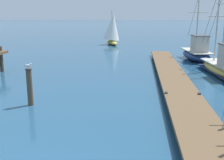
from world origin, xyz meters
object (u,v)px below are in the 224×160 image
object	(u,v)px
perched_seagull	(28,66)
fishing_boat_3	(224,66)
mooring_piling	(30,86)
distant_sailboat	(112,29)
fishing_boat_2	(197,52)

from	to	relation	value
perched_seagull	fishing_boat_3	bearing A→B (deg)	32.96
mooring_piling	distant_sailboat	xyz separation A→B (m)	(1.88, 26.87, 1.29)
mooring_piling	perched_seagull	world-z (taller)	perched_seagull
fishing_boat_3	perched_seagull	distance (m)	13.48
fishing_boat_2	fishing_boat_3	distance (m)	6.64
fishing_boat_2	mooring_piling	world-z (taller)	fishing_boat_2
fishing_boat_2	fishing_boat_3	xyz separation A→B (m)	(0.41, -6.63, -0.06)
fishing_boat_2	perched_seagull	distance (m)	17.70
fishing_boat_3	mooring_piling	xyz separation A→B (m)	(-11.26, -7.30, 0.24)
fishing_boat_3	perched_seagull	xyz separation A→B (m)	(-11.26, -7.30, 1.24)
fishing_boat_3	distant_sailboat	distance (m)	21.75
fishing_boat_3	mooring_piling	bearing A→B (deg)	-147.04
distant_sailboat	fishing_boat_3	bearing A→B (deg)	-64.40
fishing_boat_2	distant_sailboat	xyz separation A→B (m)	(-8.97, 12.94, 1.47)
mooring_piling	fishing_boat_2	bearing A→B (deg)	52.09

